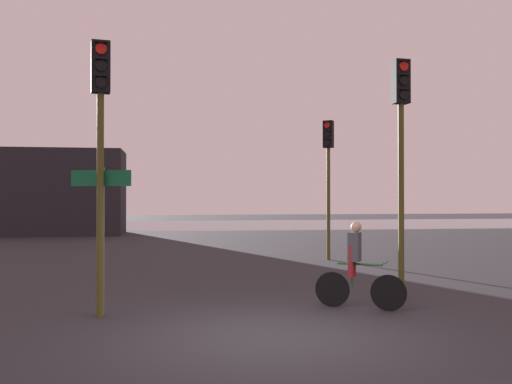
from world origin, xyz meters
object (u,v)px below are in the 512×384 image
traffic_light_near_right (401,134)px  direction_sign_post (102,219)px  distant_building (39,192)px  traffic_light_far_right (328,163)px  traffic_light_near_left (100,126)px  cyclist (356,265)px

traffic_light_near_right → direction_sign_post: size_ratio=1.88×
distant_building → traffic_light_far_right: distant_building is taller
traffic_light_near_right → direction_sign_post: 6.14m
distant_building → traffic_light_near_right: size_ratio=1.88×
traffic_light_near_left → traffic_light_far_right: bearing=-137.7°
distant_building → cyclist: (10.62, -22.93, -1.54)m
traffic_light_near_right → cyclist: traffic_light_near_right is taller
traffic_light_near_left → direction_sign_post: traffic_light_near_left is taller
direction_sign_post → cyclist: direction_sign_post is taller
distant_building → traffic_light_near_left: (5.98, -22.99, 0.95)m
direction_sign_post → traffic_light_far_right: bearing=-111.7°
traffic_light_near_left → traffic_light_near_right: 5.94m
distant_building → cyclist: distant_building is taller
distant_building → direction_sign_post: size_ratio=3.54×
traffic_light_near_left → traffic_light_far_right: size_ratio=1.03×
traffic_light_far_right → traffic_light_near_right: bearing=118.7°
traffic_light_far_right → distant_building: bearing=-17.2°
traffic_light_near_right → cyclist: bearing=29.7°
distant_building → cyclist: bearing=-65.2°
traffic_light_near_left → traffic_light_near_right: size_ratio=0.98×
traffic_light_near_left → cyclist: bearing=171.1°
traffic_light_near_left → traffic_light_near_right: bearing=179.1°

